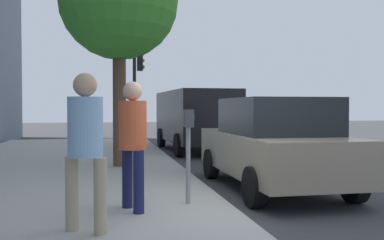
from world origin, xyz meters
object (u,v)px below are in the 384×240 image
Objects in this scene: parked_sedan_near at (273,143)px; traffic_signal at (137,80)px; parking_meter at (188,136)px; street_tree at (119,1)px; pedestrian_bystander at (85,138)px; parked_van_far at (195,117)px; pedestrian_at_meter at (133,134)px.

traffic_signal reaches higher than parked_sedan_near.
parked_sedan_near reaches higher than parking_meter.
street_tree is 1.54× the size of traffic_signal.
parking_meter is 5.41m from street_tree.
parking_meter is 0.39× the size of traffic_signal.
pedestrian_bystander is 0.51× the size of traffic_signal.
parked_van_far is 2.46m from traffic_signal.
parked_van_far is 6.18m from street_tree.
traffic_signal reaches higher than pedestrian_at_meter.
street_tree reaches higher than parking_meter.
parking_meter is 0.77× the size of pedestrian_bystander.
parked_sedan_near is 7.53m from parked_van_far.
traffic_signal is at bearing 14.65° from parked_sedan_near.
pedestrian_at_meter is 9.73m from parked_van_far.
street_tree is at bearing 28.85° from pedestrian_bystander.
parked_sedan_near is at bearing -52.42° from parking_meter.
street_tree is (5.64, -0.56, 2.94)m from pedestrian_bystander.
pedestrian_at_meter is 5.54m from street_tree.
street_tree reaches higher than pedestrian_at_meter.
parking_meter is 0.26× the size of street_tree.
pedestrian_at_meter is 0.33× the size of street_tree.
street_tree reaches higher than parked_sedan_near.
street_tree reaches higher than traffic_signal.
traffic_signal is (4.97, -0.79, -1.61)m from street_tree.
street_tree reaches higher than parked_van_far.
pedestrian_bystander is 4.40m from parked_sedan_near.
street_tree is (4.68, 0.04, 2.97)m from pedestrian_at_meter.
pedestrian_bystander is at bearing 128.91° from parked_sedan_near.
pedestrian_at_meter is at bearing 175.50° from traffic_signal.
parking_meter is 0.78× the size of pedestrian_at_meter.
pedestrian_at_meter is (-0.28, 0.84, 0.05)m from parking_meter.
pedestrian_bystander is at bearing 174.32° from street_tree.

